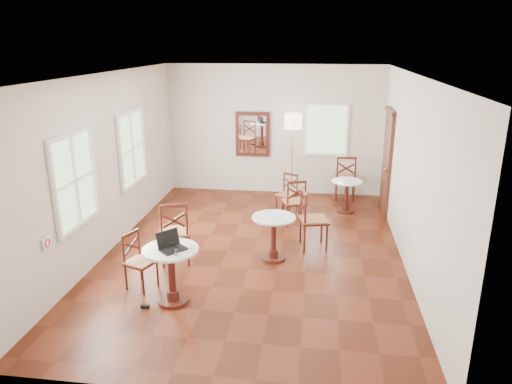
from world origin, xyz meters
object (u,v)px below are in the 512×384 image
at_px(chair_mid_b, 312,219).
at_px(water_glass, 176,252).
at_px(mouse, 178,248).
at_px(chair_back_a, 345,177).
at_px(cafe_table_near, 172,269).
at_px(cafe_table_mid, 274,233).
at_px(laptop, 171,245).
at_px(chair_mid_a, 294,202).
at_px(chair_near_a, 175,232).
at_px(chair_back_b, 287,194).
at_px(cafe_table_back, 347,193).
at_px(chair_near_b, 140,261).
at_px(floor_lamp, 293,127).
at_px(power_adapter, 145,306).
at_px(navy_mug, 169,244).

distance_m(chair_mid_b, water_glass, 2.92).
bearing_deg(mouse, water_glass, -67.80).
height_order(chair_back_a, mouse, chair_back_a).
xyz_separation_m(cafe_table_near, cafe_table_mid, (1.26, 1.55, -0.03)).
height_order(cafe_table_mid, mouse, mouse).
xyz_separation_m(cafe_table_near, laptop, (0.01, -0.00, 0.37)).
bearing_deg(chair_mid_a, cafe_table_mid, 61.03).
relative_size(cafe_table_near, chair_near_a, 0.76).
xyz_separation_m(chair_mid_b, laptop, (-1.87, -2.13, 0.35)).
relative_size(chair_mid_a, chair_back_b, 1.12).
distance_m(cafe_table_back, chair_back_a, 0.85).
relative_size(chair_near_b, floor_lamp, 0.44).
bearing_deg(power_adapter, floor_lamp, 71.73).
distance_m(chair_near_a, water_glass, 1.53).
bearing_deg(floor_lamp, chair_mid_a, -84.96).
distance_m(chair_near_b, chair_back_b, 3.97).
bearing_deg(chair_near_a, chair_back_b, -140.29).
bearing_deg(chair_mid_b, floor_lamp, -2.32).
bearing_deg(chair_mid_b, chair_back_a, -27.19).
distance_m(chair_back_a, water_glass, 5.66).
distance_m(cafe_table_mid, power_adapter, 2.41).
bearing_deg(chair_back_a, power_adapter, 61.04).
relative_size(chair_near_b, mouse, 8.81).
height_order(chair_mid_a, navy_mug, chair_mid_a).
bearing_deg(mouse, cafe_table_back, 70.20).
relative_size(chair_back_a, power_adapter, 9.70).
height_order(laptop, power_adapter, laptop).
bearing_deg(cafe_table_back, chair_back_b, -169.21).
bearing_deg(cafe_table_mid, cafe_table_back, 62.35).
height_order(chair_near_b, floor_lamp, floor_lamp).
xyz_separation_m(chair_mid_b, power_adapter, (-2.22, -2.34, -0.50)).
distance_m(cafe_table_near, cafe_table_back, 4.80).
bearing_deg(cafe_table_mid, cafe_table_near, -129.03).
xyz_separation_m(chair_back_a, mouse, (-2.48, -4.89, 0.31)).
xyz_separation_m(laptop, water_glass, (0.13, -0.19, -0.02)).
distance_m(chair_back_b, power_adapter, 4.37).
bearing_deg(cafe_table_near, floor_lamp, 74.61).
relative_size(chair_near_a, mouse, 11.00).
bearing_deg(navy_mug, cafe_table_near, -55.15).
relative_size(cafe_table_near, power_adapter, 7.50).
bearing_deg(chair_mid_a, water_glass, 47.66).
height_order(chair_mid_a, floor_lamp, floor_lamp).
xyz_separation_m(cafe_table_back, mouse, (-2.47, -4.05, 0.40)).
distance_m(chair_near_b, floor_lamp, 5.12).
distance_m(cafe_table_mid, navy_mug, 2.01).
relative_size(cafe_table_near, chair_back_a, 0.77).
bearing_deg(chair_back_b, chair_near_a, -97.33).
height_order(chair_near_a, mouse, chair_near_a).
distance_m(chair_near_b, water_glass, 1.00).
relative_size(cafe_table_near, chair_back_b, 0.97).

